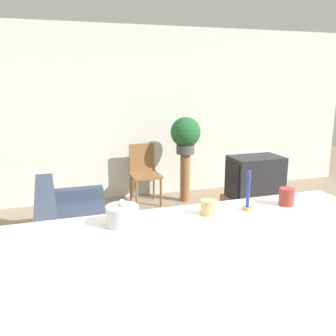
# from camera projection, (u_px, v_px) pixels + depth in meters

# --- Properties ---
(ground_plane) EXTENTS (14.00, 14.00, 0.00)m
(ground_plane) POSITION_uv_depth(u_px,v_px,m) (168.00, 329.00, 2.93)
(ground_plane) COLOR gray
(wall_back) EXTENTS (9.00, 0.06, 2.70)m
(wall_back) POSITION_uv_depth(u_px,v_px,m) (98.00, 115.00, 5.77)
(wall_back) COLOR silver
(wall_back) RESTS_ON ground_plane
(couch) EXTENTS (0.81, 1.68, 0.75)m
(couch) POSITION_uv_depth(u_px,v_px,m) (73.00, 233.00, 4.07)
(couch) COLOR #384256
(couch) RESTS_ON ground_plane
(tv_stand) EXTENTS (0.76, 0.45, 0.42)m
(tv_stand) POSITION_uv_depth(u_px,v_px,m) (253.00, 212.00, 4.90)
(tv_stand) COLOR olive
(tv_stand) RESTS_ON ground_plane
(television) EXTENTS (0.67, 0.43, 0.53)m
(television) POSITION_uv_depth(u_px,v_px,m) (255.00, 177.00, 4.79)
(television) COLOR #232328
(television) RESTS_ON tv_stand
(wooden_chair) EXTENTS (0.44, 0.44, 0.92)m
(wooden_chair) POSITION_uv_depth(u_px,v_px,m) (144.00, 171.00, 5.79)
(wooden_chair) COLOR olive
(wooden_chair) RESTS_ON ground_plane
(plant_stand) EXTENTS (0.15, 0.15, 0.77)m
(plant_stand) POSITION_uv_depth(u_px,v_px,m) (185.00, 177.00, 5.90)
(plant_stand) COLOR olive
(plant_stand) RESTS_ON ground_plane
(potted_plant) EXTENTS (0.46, 0.46, 0.57)m
(potted_plant) POSITION_uv_depth(u_px,v_px,m) (186.00, 134.00, 5.74)
(potted_plant) COLOR #4C4C51
(potted_plant) RESTS_ON plant_stand
(foreground_counter) EXTENTS (2.46, 0.44, 1.05)m
(foreground_counter) POSITION_uv_depth(u_px,v_px,m) (183.00, 291.00, 2.51)
(foreground_counter) COLOR white
(foreground_counter) RESTS_ON ground_plane
(decorative_bowl) EXTENTS (0.20, 0.20, 0.17)m
(decorative_bowl) POSITION_uv_depth(u_px,v_px,m) (122.00, 215.00, 2.25)
(decorative_bowl) COLOR silver
(decorative_bowl) RESTS_ON foreground_counter
(candle_jar) EXTENTS (0.10, 0.10, 0.10)m
(candle_jar) POSITION_uv_depth(u_px,v_px,m) (208.00, 207.00, 2.43)
(candle_jar) COLOR tan
(candle_jar) RESTS_ON foreground_counter
(candlestick) EXTENTS (0.07, 0.07, 0.27)m
(candlestick) POSITION_uv_depth(u_px,v_px,m) (248.00, 197.00, 2.51)
(candlestick) COLOR #B7933D
(candlestick) RESTS_ON foreground_counter
(coffee_tin) EXTENTS (0.11, 0.11, 0.12)m
(coffee_tin) POSITION_uv_depth(u_px,v_px,m) (287.00, 197.00, 2.61)
(coffee_tin) COLOR #99382D
(coffee_tin) RESTS_ON foreground_counter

